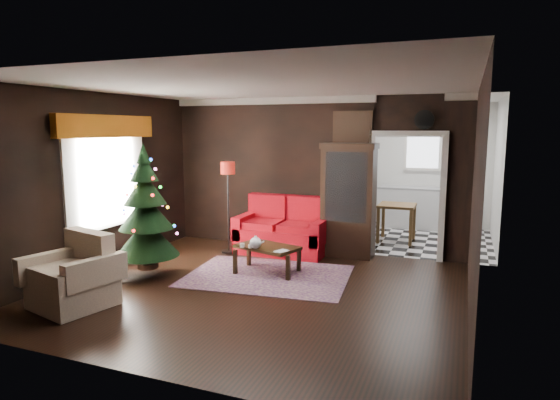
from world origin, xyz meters
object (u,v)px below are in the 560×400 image
at_px(teapot, 256,242).
at_px(loveseat, 283,226).
at_px(curio_cabinet, 348,203).
at_px(christmas_tree, 146,209).
at_px(coffee_table, 267,259).
at_px(wall_clock, 424,120).
at_px(floor_lamp, 228,208).
at_px(kitchen_table, 396,223).
at_px(armchair, 72,272).

bearing_deg(teapot, loveseat, 95.10).
xyz_separation_m(curio_cabinet, teapot, (-1.02, -1.70, -0.42)).
relative_size(christmas_tree, coffee_table, 1.94).
distance_m(coffee_table, teapot, 0.39).
relative_size(loveseat, coffee_table, 1.80).
bearing_deg(loveseat, curio_cabinet, 10.83).
relative_size(coffee_table, wall_clock, 2.95).
xyz_separation_m(loveseat, floor_lamp, (-0.91, -0.36, 0.33)).
bearing_deg(curio_cabinet, kitchen_table, 65.56).
xyz_separation_m(armchair, wall_clock, (3.85, 3.85, 1.92)).
distance_m(coffee_table, kitchen_table, 3.30).
relative_size(curio_cabinet, armchair, 2.10).
distance_m(floor_lamp, armchair, 3.17).
distance_m(loveseat, christmas_tree, 2.56).
xyz_separation_m(teapot, wall_clock, (2.22, 1.88, 1.85)).
distance_m(curio_cabinet, floor_lamp, 2.14).
distance_m(christmas_tree, coffee_table, 2.00).
relative_size(curio_cabinet, coffee_table, 2.01).
height_order(floor_lamp, armchair, floor_lamp).
distance_m(curio_cabinet, armchair, 4.56).
bearing_deg(coffee_table, christmas_tree, -153.13).
relative_size(floor_lamp, christmas_tree, 0.90).
bearing_deg(kitchen_table, coffee_table, -118.45).
distance_m(christmas_tree, kitchen_table, 4.95).
relative_size(teapot, wall_clock, 0.63).
xyz_separation_m(curio_cabinet, wall_clock, (1.20, 0.18, 1.43)).
bearing_deg(floor_lamp, wall_clock, 13.12).
relative_size(christmas_tree, wall_clock, 5.73).
xyz_separation_m(floor_lamp, wall_clock, (3.26, 0.76, 1.55)).
xyz_separation_m(loveseat, wall_clock, (2.35, 0.40, 1.88)).
bearing_deg(christmas_tree, teapot, 21.31).
xyz_separation_m(loveseat, kitchen_table, (1.80, 1.65, -0.12)).
bearing_deg(floor_lamp, teapot, -47.07).
distance_m(curio_cabinet, teapot, 2.02).
bearing_deg(wall_clock, armchair, -134.95).
distance_m(armchair, coffee_table, 2.81).
xyz_separation_m(christmas_tree, armchair, (-0.10, -1.38, -0.59)).
bearing_deg(kitchen_table, wall_clock, -66.25).
distance_m(floor_lamp, christmas_tree, 1.80).
distance_m(curio_cabinet, christmas_tree, 3.43).
distance_m(floor_lamp, teapot, 1.56).
relative_size(loveseat, kitchen_table, 2.27).
height_order(christmas_tree, teapot, christmas_tree).
bearing_deg(coffee_table, kitchen_table, 61.55).
bearing_deg(curio_cabinet, coffee_table, -122.08).
height_order(teapot, kitchen_table, kitchen_table).
distance_m(loveseat, coffee_table, 1.30).
bearing_deg(christmas_tree, kitchen_table, 49.36).
relative_size(wall_clock, kitchen_table, 0.43).
relative_size(teapot, kitchen_table, 0.27).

